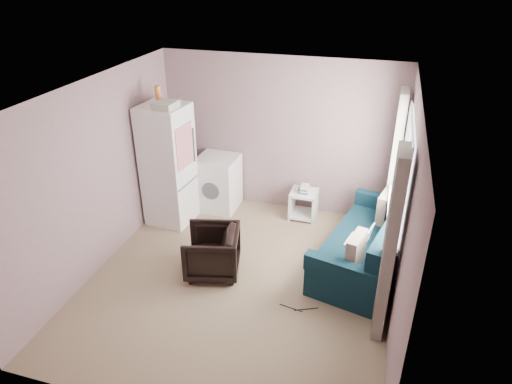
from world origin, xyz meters
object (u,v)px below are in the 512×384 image
Objects in this scene: fridge at (168,165)px; washing_machine at (218,182)px; side_table at (304,202)px; armchair at (212,250)px; sofa at (369,247)px.

fridge reaches higher than washing_machine.
side_table is at bearing 4.29° from washing_machine.
washing_machine reaches higher than armchair.
fridge is at bearing -132.32° from washing_machine.
fridge reaches higher than sofa.
armchair is 1.79m from washing_machine.
armchair is 1.69m from fridge.
armchair is at bearing -116.70° from side_table.
side_table is 0.26× the size of sofa.
side_table is at bearing 23.06° from fridge.
washing_machine is (0.57, 0.59, -0.49)m from fridge.
sofa is (1.99, 0.68, -0.02)m from armchair.
fridge is 2.21m from side_table.
sofa reaches higher than armchair.
washing_machine is (-0.54, 1.70, 0.12)m from armchair.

